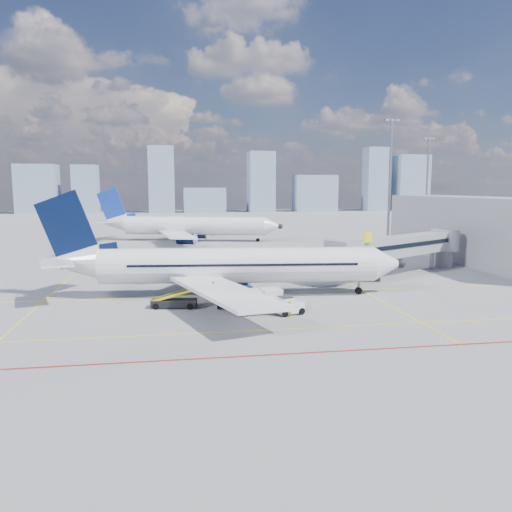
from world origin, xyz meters
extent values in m
plane|color=gray|center=(0.00, 0.00, 0.00)|extent=(420.00, 420.00, 0.00)
cube|color=yellow|center=(0.00, 8.00, 0.01)|extent=(60.00, 0.18, 0.01)
cube|color=yellow|center=(0.00, -6.00, 0.01)|extent=(80.00, 0.15, 0.01)
cube|color=yellow|center=(14.00, 2.00, 0.01)|extent=(0.15, 28.00, 0.01)
cube|color=yellow|center=(-20.00, 8.00, 0.01)|extent=(0.15, 30.00, 0.01)
cube|color=maroon|center=(0.00, -12.00, 0.01)|extent=(90.00, 0.25, 0.01)
cube|color=gray|center=(22.25, 16.15, 3.90)|extent=(20.84, 13.93, 2.60)
cube|color=black|center=(22.25, 16.15, 4.10)|extent=(20.52, 13.82, 0.55)
cube|color=gray|center=(12.70, 10.50, 3.90)|extent=(4.49, 4.56, 3.00)
cube|color=black|center=(17.00, 12.80, 0.35)|extent=(2.20, 1.00, 0.70)
cylinder|color=slate|center=(17.00, 12.80, 1.70)|extent=(0.56, 0.56, 2.70)
cylinder|color=slate|center=(29.00, 20.00, 1.95)|extent=(0.60, 0.60, 3.90)
cylinder|color=gray|center=(32.00, 22.00, 3.90)|extent=(4.00, 4.00, 3.00)
cylinder|color=gray|center=(32.00, 22.00, 1.95)|extent=(2.40, 2.40, 3.90)
cube|color=yellow|center=(15.50, 10.30, 5.70)|extent=(1.26, 0.82, 1.20)
cube|color=gray|center=(40.00, 26.00, 5.00)|extent=(10.00, 42.00, 10.00)
cube|color=black|center=(35.20, 26.00, 5.00)|extent=(0.25, 40.00, 4.50)
cylinder|color=slate|center=(38.00, 55.00, 12.50)|extent=(0.56, 0.56, 25.00)
cube|color=slate|center=(38.00, 55.00, 25.20)|extent=(3.20, 0.40, 0.50)
cube|color=#B3B4BA|center=(36.80, 54.75, 25.20)|extent=(0.60, 0.15, 0.35)
cube|color=#B3B4BA|center=(38.00, 54.75, 25.20)|extent=(0.60, 0.15, 0.35)
cube|color=#B3B4BA|center=(39.20, 54.75, 25.20)|extent=(0.60, 0.15, 0.35)
cylinder|color=slate|center=(65.00, 90.00, 12.50)|extent=(0.56, 0.56, 25.00)
cube|color=slate|center=(65.00, 90.00, 25.20)|extent=(3.20, 0.40, 0.50)
cube|color=#B3B4BA|center=(63.80, 89.75, 25.20)|extent=(0.60, 0.15, 0.35)
cube|color=#B3B4BA|center=(65.00, 89.75, 25.20)|extent=(0.60, 0.15, 0.35)
cube|color=#B3B4BA|center=(66.20, 89.75, 25.20)|extent=(0.60, 0.15, 0.35)
cube|color=gray|center=(-66.26, 190.00, 10.75)|extent=(16.95, 12.48, 21.49)
cube|color=gray|center=(-45.77, 190.00, 10.70)|extent=(10.87, 9.23, 21.40)
cube|color=gray|center=(-12.21, 190.00, 14.96)|extent=(11.49, 12.82, 29.93)
cube|color=gray|center=(7.14, 190.00, 5.67)|extent=(19.27, 12.28, 11.34)
cube|color=gray|center=(33.91, 190.00, 14.02)|extent=(11.94, 12.39, 28.03)
cube|color=gray|center=(60.32, 190.00, 8.64)|extent=(20.05, 10.77, 17.28)
cube|color=gray|center=(91.00, 190.00, 15.35)|extent=(10.70, 9.02, 30.70)
cube|color=gray|center=(109.58, 190.00, 13.67)|extent=(15.78, 10.52, 27.34)
cylinder|color=silver|center=(-0.04, 7.27, 3.30)|extent=(29.13, 6.63, 3.76)
cone|color=silver|center=(16.06, 5.65, 3.30)|extent=(3.83, 4.08, 3.76)
sphere|color=black|center=(17.40, 5.52, 3.30)|extent=(1.16, 1.16, 1.06)
cone|color=silver|center=(-17.48, 9.02, 3.83)|extent=(6.51, 4.35, 3.76)
cube|color=black|center=(14.81, 5.78, 3.83)|extent=(1.58, 1.58, 0.43)
cube|color=silver|center=(-0.61, 16.04, 2.27)|extent=(12.24, 16.29, 0.56)
cube|color=silver|center=(-2.34, -1.21, 2.27)|extent=(9.75, 16.67, 0.56)
cylinder|color=black|center=(0.04, 12.88, 1.06)|extent=(3.67, 2.55, 2.22)
cylinder|color=black|center=(-1.08, 1.76, 1.06)|extent=(3.67, 2.55, 2.22)
cylinder|color=#B3B4BA|center=(1.86, 12.70, 1.06)|extent=(0.56, 2.30, 2.27)
cylinder|color=#B3B4BA|center=(0.74, 1.58, 1.06)|extent=(0.56, 2.30, 2.27)
cube|color=black|center=(-17.48, 9.02, 7.15)|extent=(6.60, 0.97, 8.21)
cube|color=black|center=(-15.18, 8.79, 4.84)|extent=(5.44, 0.83, 2.07)
cube|color=silver|center=(-17.56, 12.13, 4.17)|extent=(5.07, 6.12, 0.21)
cube|color=silver|center=(-18.18, 6.00, 4.17)|extent=(4.28, 5.99, 0.21)
cylinder|color=slate|center=(12.90, 5.97, 0.90)|extent=(0.31, 0.31, 1.80)
cylinder|color=black|center=(12.90, 5.97, 0.38)|extent=(0.78, 0.35, 0.76)
cylinder|color=slate|center=(-0.75, 9.86, 0.80)|extent=(0.35, 0.35, 1.60)
cylinder|color=black|center=(-0.75, 9.86, 0.50)|extent=(1.06, 0.75, 1.00)
cylinder|color=slate|center=(-1.25, 4.88, 0.80)|extent=(0.35, 0.35, 1.60)
cylinder|color=black|center=(-1.25, 4.88, 0.50)|extent=(1.06, 0.75, 1.00)
cube|color=black|center=(0.62, 9.07, 3.59)|extent=(23.59, 2.47, 0.25)
cube|color=black|center=(0.25, 5.37, 3.59)|extent=(23.59, 2.47, 0.25)
cylinder|color=silver|center=(-2.38, 63.37, 3.30)|extent=(30.22, 12.02, 3.94)
cone|color=silver|center=(13.95, 58.76, 3.30)|extent=(4.57, 4.78, 3.94)
sphere|color=black|center=(15.31, 58.37, 3.30)|extent=(1.37, 1.37, 1.11)
cone|color=silver|center=(-20.06, 68.36, 3.86)|extent=(7.29, 5.55, 3.94)
cube|color=black|center=(12.68, 59.11, 3.86)|extent=(1.87, 1.87, 0.45)
cube|color=silver|center=(-1.37, 72.52, 2.22)|extent=(14.70, 16.17, 0.58)
cube|color=silver|center=(-6.30, 55.03, 2.22)|extent=(7.59, 17.24, 0.58)
cylinder|color=black|center=(-1.27, 69.14, 0.95)|extent=(4.13, 3.22, 2.32)
cylinder|color=black|center=(-4.45, 57.87, 0.95)|extent=(4.13, 3.22, 2.32)
cylinder|color=#B3B4BA|center=(0.57, 68.62, 0.95)|extent=(0.99, 2.39, 2.38)
cylinder|color=#B3B4BA|center=(-2.61, 57.35, 0.95)|extent=(0.99, 2.39, 2.38)
cube|color=navy|center=(-20.06, 68.36, 7.34)|extent=(6.75, 2.19, 8.61)
cube|color=navy|center=(-17.73, 67.70, 4.92)|extent=(5.56, 1.84, 2.17)
cube|color=silver|center=(-19.57, 71.58, 4.21)|extent=(5.86, 6.33, 0.22)
cube|color=silver|center=(-21.33, 65.36, 4.21)|extent=(3.63, 5.95, 0.22)
cylinder|color=black|center=(-2.64, 66.17, 0.50)|extent=(1.14, 0.90, 1.00)
cylinder|color=black|center=(-4.06, 61.11, 0.50)|extent=(1.14, 0.90, 1.00)
cylinder|color=black|center=(10.74, 59.66, 0.38)|extent=(0.81, 0.48, 0.76)
cube|color=silver|center=(3.53, -1.32, 0.62)|extent=(2.77, 2.08, 0.90)
cube|color=silver|center=(3.11, -1.47, 1.29)|extent=(1.48, 1.58, 0.67)
cube|color=black|center=(3.11, -1.47, 1.51)|extent=(1.35, 1.49, 0.39)
cylinder|color=black|center=(2.89, -2.20, 0.31)|extent=(0.67, 0.44, 0.63)
cylinder|color=black|center=(2.48, -1.03, 0.31)|extent=(0.67, 0.44, 0.63)
cylinder|color=black|center=(4.58, -1.61, 0.31)|extent=(0.67, 0.44, 0.63)
cylinder|color=black|center=(4.17, -0.45, 0.31)|extent=(0.67, 0.44, 0.63)
cube|color=black|center=(1.01, -0.45, 0.36)|extent=(4.26, 2.33, 0.20)
cube|color=silver|center=(0.00, -0.59, 1.35)|extent=(1.96, 1.91, 1.75)
cube|color=silver|center=(2.01, -0.31, 1.35)|extent=(1.96, 1.91, 1.75)
cylinder|color=black|center=(-0.45, -1.44, 0.18)|extent=(0.38, 0.21, 0.36)
cylinder|color=black|center=(-0.66, 0.12, 0.18)|extent=(0.38, 0.21, 0.36)
cylinder|color=black|center=(2.68, -1.02, 0.18)|extent=(0.38, 0.21, 0.36)
cylinder|color=black|center=(2.46, 0.55, 0.18)|extent=(0.38, 0.21, 0.36)
cube|color=black|center=(-6.87, 2.89, 0.46)|extent=(4.46, 2.18, 0.71)
cube|color=black|center=(-6.06, 2.77, 1.53)|extent=(6.19, 1.96, 1.88)
cube|color=yellow|center=(-5.98, 3.32, 1.53)|extent=(6.07, 1.04, 1.95)
cube|color=yellow|center=(-6.15, 2.21, 1.53)|extent=(6.07, 1.04, 1.95)
cylinder|color=black|center=(-8.59, 2.45, 0.31)|extent=(0.64, 0.34, 0.61)
cylinder|color=black|center=(-8.37, 3.85, 0.31)|extent=(0.64, 0.34, 0.61)
cylinder|color=black|center=(-5.37, 1.94, 0.31)|extent=(0.64, 0.34, 0.61)
cylinder|color=black|center=(-5.15, 3.34, 0.31)|extent=(0.64, 0.34, 0.61)
imported|color=yellow|center=(3.44, -2.17, 0.75)|extent=(0.40, 0.58, 1.51)
camera|label=1|loc=(-6.62, -44.57, 11.48)|focal=35.00mm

